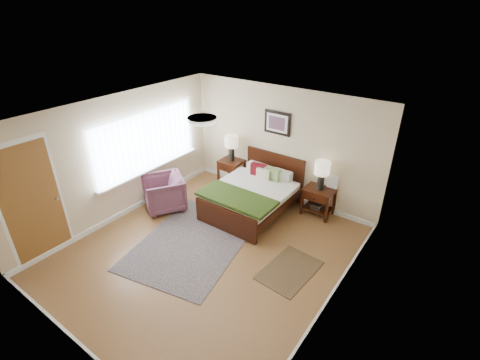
{
  "coord_description": "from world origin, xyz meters",
  "views": [
    {
      "loc": [
        3.35,
        -3.68,
        4.06
      ],
      "look_at": [
        0.01,
        0.95,
        1.05
      ],
      "focal_mm": 26.0,
      "sensor_mm": 36.0,
      "label": 1
    }
  ],
  "objects_px": {
    "lamp_right": "(322,171)",
    "rug_persian": "(193,242)",
    "nightstand_right": "(318,199)",
    "armchair": "(164,193)",
    "lamp_left": "(231,144)",
    "bed": "(253,192)",
    "nightstand_left": "(231,165)"
  },
  "relations": [
    {
      "from": "nightstand_right",
      "to": "lamp_left",
      "type": "relative_size",
      "value": 0.99
    },
    {
      "from": "lamp_right",
      "to": "rug_persian",
      "type": "height_order",
      "value": "lamp_right"
    },
    {
      "from": "bed",
      "to": "lamp_right",
      "type": "xyz_separation_m",
      "value": [
        1.18,
        0.69,
        0.55
      ]
    },
    {
      "from": "bed",
      "to": "nightstand_left",
      "type": "height_order",
      "value": "bed"
    },
    {
      "from": "lamp_left",
      "to": "nightstand_right",
      "type": "bearing_deg",
      "value": -0.37
    },
    {
      "from": "lamp_left",
      "to": "rug_persian",
      "type": "bearing_deg",
      "value": -71.1
    },
    {
      "from": "armchair",
      "to": "rug_persian",
      "type": "bearing_deg",
      "value": 9.66
    },
    {
      "from": "nightstand_right",
      "to": "nightstand_left",
      "type": "bearing_deg",
      "value": -179.81
    },
    {
      "from": "rug_persian",
      "to": "bed",
      "type": "bearing_deg",
      "value": 67.52
    },
    {
      "from": "nightstand_left",
      "to": "lamp_right",
      "type": "relative_size",
      "value": 1.05
    },
    {
      "from": "bed",
      "to": "nightstand_right",
      "type": "height_order",
      "value": "bed"
    },
    {
      "from": "lamp_right",
      "to": "armchair",
      "type": "bearing_deg",
      "value": -148.56
    },
    {
      "from": "nightstand_right",
      "to": "armchair",
      "type": "distance_m",
      "value": 3.25
    },
    {
      "from": "bed",
      "to": "nightstand_left",
      "type": "distance_m",
      "value": 1.26
    },
    {
      "from": "rug_persian",
      "to": "armchair",
      "type": "bearing_deg",
      "value": 145.51
    },
    {
      "from": "nightstand_right",
      "to": "rug_persian",
      "type": "distance_m",
      "value": 2.7
    },
    {
      "from": "nightstand_right",
      "to": "armchair",
      "type": "bearing_deg",
      "value": -148.78
    },
    {
      "from": "bed",
      "to": "lamp_right",
      "type": "height_order",
      "value": "lamp_right"
    },
    {
      "from": "bed",
      "to": "armchair",
      "type": "height_order",
      "value": "bed"
    },
    {
      "from": "lamp_left",
      "to": "bed",
      "type": "bearing_deg",
      "value": -32.97
    },
    {
      "from": "bed",
      "to": "nightstand_right",
      "type": "bearing_deg",
      "value": 29.84
    },
    {
      "from": "bed",
      "to": "lamp_left",
      "type": "xyz_separation_m",
      "value": [
        -1.07,
        0.69,
        0.59
      ]
    },
    {
      "from": "lamp_left",
      "to": "nightstand_left",
      "type": "bearing_deg",
      "value": -90.0
    },
    {
      "from": "nightstand_left",
      "to": "rug_persian",
      "type": "xyz_separation_m",
      "value": [
        0.77,
        -2.22,
        -0.51
      ]
    },
    {
      "from": "nightstand_left",
      "to": "rug_persian",
      "type": "relative_size",
      "value": 0.25
    },
    {
      "from": "armchair",
      "to": "lamp_right",
      "type": "bearing_deg",
      "value": 64.0
    },
    {
      "from": "armchair",
      "to": "rug_persian",
      "type": "height_order",
      "value": "armchair"
    },
    {
      "from": "lamp_left",
      "to": "lamp_right",
      "type": "bearing_deg",
      "value": 0.0
    },
    {
      "from": "lamp_left",
      "to": "armchair",
      "type": "distance_m",
      "value": 1.91
    },
    {
      "from": "bed",
      "to": "nightstand_left",
      "type": "xyz_separation_m",
      "value": [
        -1.07,
        0.67,
        0.05
      ]
    },
    {
      "from": "lamp_right",
      "to": "armchair",
      "type": "xyz_separation_m",
      "value": [
        -2.78,
        -1.7,
        -0.65
      ]
    },
    {
      "from": "bed",
      "to": "armchair",
      "type": "relative_size",
      "value": 2.3
    }
  ]
}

